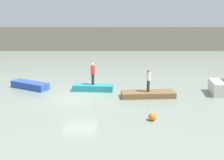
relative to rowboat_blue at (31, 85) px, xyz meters
The scene contains 8 objects.
ground_plane 4.77m from the rowboat_blue, 27.02° to the right, with size 120.00×120.00×0.00m, color gray.
embankment_wall 22.64m from the rowboat_blue, 79.17° to the left, with size 80.00×1.20×3.78m, color gray.
rowboat_blue is the anchor object (origin of this frame).
rowboat_teal 5.18m from the rowboat_blue, ahead, with size 3.12×0.93×0.49m, color teal.
rowboat_brown 9.52m from the rowboat_blue, 13.71° to the right, with size 3.86×1.24×0.40m, color brown.
person_red_shirt 5.32m from the rowboat_blue, ahead, with size 0.32×0.32×1.73m.
person_white_shirt 9.58m from the rowboat_blue, 13.71° to the right, with size 0.32×0.32×1.66m.
mooring_buoy 11.18m from the rowboat_blue, 36.93° to the right, with size 0.45×0.45×0.45m, color orange.
Camera 1 is at (2.39, -19.29, 6.07)m, focal length 44.22 mm.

